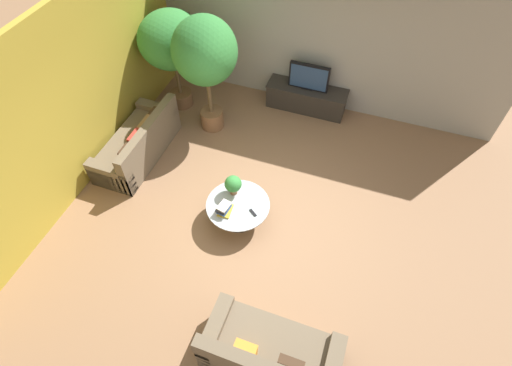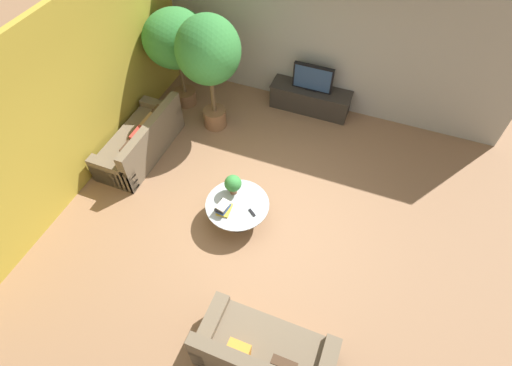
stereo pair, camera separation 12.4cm
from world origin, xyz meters
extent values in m
plane|color=#8C6647|center=(0.00, 0.00, 0.00)|extent=(24.00, 24.00, 0.00)
cube|color=#A39E93|center=(0.00, 3.26, 1.50)|extent=(7.40, 0.12, 3.00)
cube|color=gold|center=(-3.26, 0.20, 1.50)|extent=(0.12, 7.40, 3.00)
cube|color=#2D2823|center=(-0.03, 2.94, 0.26)|extent=(1.63, 0.48, 0.52)
cube|color=#2D2823|center=(-0.03, 2.94, 0.51)|extent=(1.67, 0.50, 0.02)
cube|color=black|center=(-0.03, 2.94, 0.80)|extent=(0.81, 0.08, 0.55)
cube|color=navy|center=(-0.03, 2.90, 0.80)|extent=(0.75, 0.00, 0.50)
cube|color=black|center=(-0.03, 2.94, 0.54)|extent=(0.24, 0.13, 0.02)
cylinder|color=black|center=(-0.33, -0.22, 0.01)|extent=(0.57, 0.57, 0.02)
cylinder|color=black|center=(-0.33, -0.22, 0.19)|extent=(0.10, 0.10, 0.39)
cylinder|color=#A8B2B7|center=(-0.33, -0.22, 0.39)|extent=(1.04, 1.04, 0.02)
cube|color=brown|center=(-2.68, 0.54, 0.21)|extent=(0.84, 1.92, 0.42)
cube|color=brown|center=(-2.34, 0.54, 0.63)|extent=(0.16, 1.92, 0.42)
cube|color=brown|center=(-2.68, 1.40, 0.27)|extent=(0.84, 0.20, 0.54)
cube|color=brown|center=(-2.68, -0.32, 0.27)|extent=(0.84, 0.20, 0.54)
cube|color=#422D1E|center=(-2.50, 1.03, 0.57)|extent=(0.16, 0.32, 0.31)
cube|color=olive|center=(-2.50, 0.70, 0.59)|extent=(0.16, 0.38, 0.35)
cube|color=#B23328|center=(-2.50, 0.37, 0.59)|extent=(0.15, 0.38, 0.35)
cube|color=#422D1E|center=(-2.50, 0.04, 0.57)|extent=(0.14, 0.33, 0.31)
cube|color=brown|center=(0.89, -2.16, 0.21)|extent=(1.74, 0.84, 0.42)
cube|color=brown|center=(0.12, -2.16, 0.27)|extent=(0.20, 0.84, 0.54)
cube|color=orange|center=(0.61, -2.34, 0.55)|extent=(0.28, 0.16, 0.27)
cylinder|color=brown|center=(-2.58, 2.18, 0.15)|extent=(0.46, 0.46, 0.30)
cylinder|color=brown|center=(-2.58, 2.18, 0.64)|extent=(0.08, 0.08, 0.68)
ellipsoid|color=#337F38|center=(-2.58, 2.18, 1.52)|extent=(1.26, 1.26, 1.08)
cylinder|color=brown|center=(-1.67, 1.76, 0.19)|extent=(0.45, 0.45, 0.39)
cylinder|color=brown|center=(-1.67, 1.76, 0.75)|extent=(0.08, 0.08, 0.73)
ellipsoid|color=#337F38|center=(-1.67, 1.76, 1.73)|extent=(1.16, 1.16, 1.23)
cylinder|color=brown|center=(-0.48, -0.01, 0.46)|extent=(0.12, 0.12, 0.11)
sphere|color=#337F38|center=(-0.48, -0.01, 0.63)|extent=(0.28, 0.28, 0.28)
cube|color=gold|center=(-0.47, -0.40, 0.42)|extent=(0.22, 0.29, 0.03)
cube|color=#A32823|center=(-0.49, -0.41, 0.46)|extent=(0.18, 0.21, 0.04)
cube|color=#2D4C84|center=(-0.48, -0.43, 0.49)|extent=(0.18, 0.27, 0.02)
cube|color=#232326|center=(-0.49, -0.42, 0.52)|extent=(0.18, 0.27, 0.04)
cube|color=beige|center=(-0.48, -0.41, 0.55)|extent=(0.20, 0.25, 0.03)
cube|color=black|center=(-0.04, -0.29, 0.41)|extent=(0.15, 0.13, 0.02)
camera|label=1|loc=(1.24, -3.71, 5.62)|focal=28.00mm
camera|label=2|loc=(1.35, -3.67, 5.62)|focal=28.00mm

